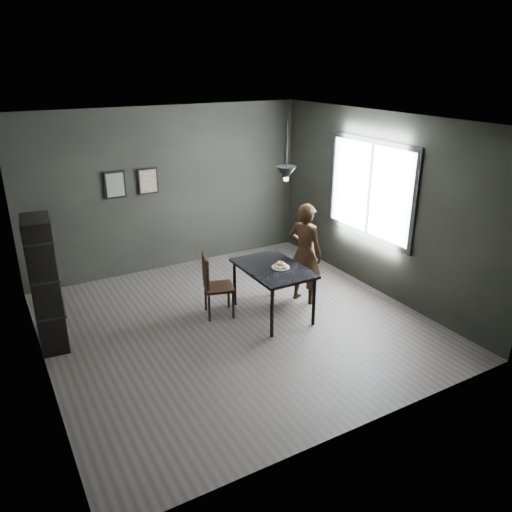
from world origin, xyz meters
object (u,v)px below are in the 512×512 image
woman (305,253)px  wood_chair (213,282)px  cafe_table (273,272)px  white_plate (281,268)px  shelf_unit (45,285)px  pendant_lamp (286,173)px

woman → wood_chair: woman is taller
cafe_table → white_plate: 0.14m
cafe_table → shelf_unit: shelf_unit is taller
woman → shelf_unit: bearing=58.7°
cafe_table → pendant_lamp: 1.41m
cafe_table → pendant_lamp: pendant_lamp is taller
cafe_table → woman: (0.66, 0.16, 0.11)m
woman → wood_chair: size_ratio=1.67×
cafe_table → woman: woman is taller
cafe_table → shelf_unit: bearing=166.9°
shelf_unit → pendant_lamp: pendant_lamp is taller
white_plate → pendant_lamp: size_ratio=0.27×
white_plate → pendant_lamp: bearing=46.3°
shelf_unit → pendant_lamp: bearing=-4.9°
cafe_table → white_plate: size_ratio=5.22×
woman → pendant_lamp: size_ratio=1.80×
white_plate → shelf_unit: (-2.99, 0.76, 0.11)m
white_plate → wood_chair: (-0.83, 0.50, -0.23)m
pendant_lamp → white_plate: bearing=-133.7°
pendant_lamp → cafe_table: bearing=-158.2°
cafe_table → shelf_unit: 3.00m
cafe_table → wood_chair: size_ratio=1.29×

